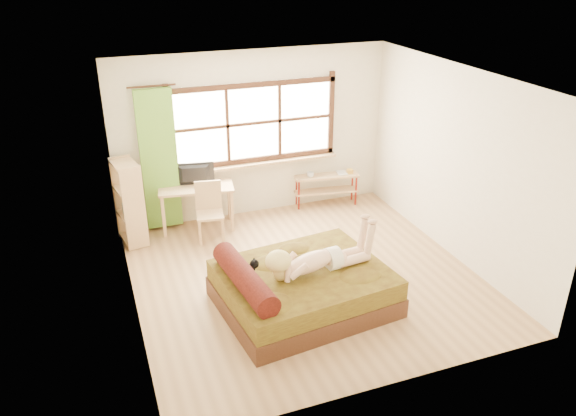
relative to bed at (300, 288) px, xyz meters
name	(u,v)px	position (x,y,z in m)	size (l,w,h in m)	color
floor	(305,276)	(0.32, 0.63, -0.27)	(4.50, 4.50, 0.00)	#9E754C
ceiling	(308,79)	(0.32, 0.63, 2.43)	(4.50, 4.50, 0.00)	white
wall_back	(254,135)	(0.32, 2.88, 1.08)	(4.50, 4.50, 0.00)	silver
wall_front	(397,273)	(0.32, -1.62, 1.08)	(4.50, 4.50, 0.00)	silver
wall_left	(124,212)	(-1.93, 0.63, 1.08)	(4.50, 4.50, 0.00)	silver
wall_right	(455,164)	(2.57, 0.63, 1.08)	(4.50, 4.50, 0.00)	silver
window	(254,126)	(0.32, 2.85, 1.24)	(2.80, 0.16, 1.46)	#FFEDBF
curtain	(159,160)	(-1.23, 2.76, 0.88)	(0.55, 0.10, 2.20)	#4D8E26
bed	(300,288)	(0.00, 0.00, 0.00)	(2.18, 1.83, 0.76)	black
woman	(317,249)	(0.20, -0.04, 0.53)	(1.41, 0.40, 0.60)	beige
kitten	(245,269)	(-0.67, 0.11, 0.35)	(0.30, 0.12, 0.24)	black
desk	(196,192)	(-0.73, 2.58, 0.35)	(1.22, 0.71, 0.72)	tan
monitor	(194,175)	(-0.73, 2.63, 0.62)	(0.62, 0.08, 0.36)	black
chair	(209,208)	(-0.62, 2.21, 0.23)	(0.46, 0.46, 0.90)	tan
pipe_shelf	(327,183)	(1.56, 2.70, 0.13)	(1.13, 0.45, 0.63)	tan
cup	(310,175)	(1.24, 2.70, 0.33)	(0.12, 0.12, 0.09)	gray
book	(337,173)	(1.74, 2.70, 0.29)	(0.16, 0.22, 0.02)	gray
bookshelf	(129,202)	(-1.76, 2.47, 0.38)	(0.41, 0.61, 1.29)	tan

